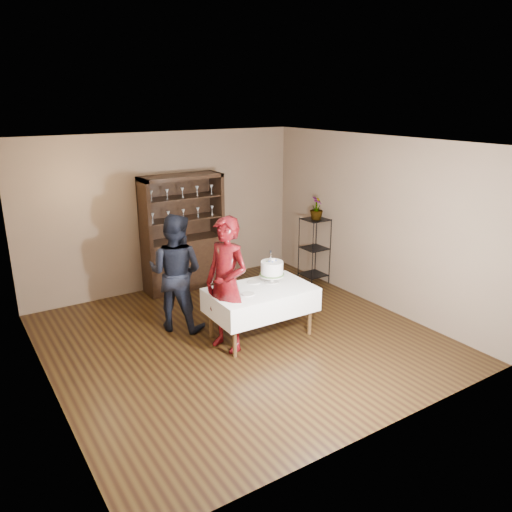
{
  "coord_description": "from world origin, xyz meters",
  "views": [
    {
      "loc": [
        -3.25,
        -5.43,
        3.24
      ],
      "look_at": [
        0.32,
        0.1,
        1.14
      ],
      "focal_mm": 35.0,
      "sensor_mm": 36.0,
      "label": 1
    }
  ],
  "objects_px": {
    "man": "(176,272)",
    "potted_plant": "(316,208)",
    "cake_table": "(261,300)",
    "woman": "(227,285)",
    "china_hutch": "(184,251)",
    "plant_etagere": "(314,248)",
    "cake": "(272,269)"
  },
  "relations": [
    {
      "from": "cake_table",
      "to": "potted_plant",
      "type": "bearing_deg",
      "value": 31.99
    },
    {
      "from": "potted_plant",
      "to": "china_hutch",
      "type": "bearing_deg",
      "value": 151.95
    },
    {
      "from": "plant_etagere",
      "to": "cake_table",
      "type": "bearing_deg",
      "value": -147.41
    },
    {
      "from": "man",
      "to": "cake_table",
      "type": "bearing_deg",
      "value": -178.25
    },
    {
      "from": "plant_etagere",
      "to": "cake",
      "type": "relative_size",
      "value": 2.45
    },
    {
      "from": "cake",
      "to": "woman",
      "type": "bearing_deg",
      "value": -168.78
    },
    {
      "from": "china_hutch",
      "to": "potted_plant",
      "type": "relative_size",
      "value": 4.9
    },
    {
      "from": "plant_etagere",
      "to": "potted_plant",
      "type": "height_order",
      "value": "potted_plant"
    },
    {
      "from": "cake_table",
      "to": "cake",
      "type": "xyz_separation_m",
      "value": [
        0.27,
        0.12,
        0.37
      ]
    },
    {
      "from": "cake_table",
      "to": "woman",
      "type": "height_order",
      "value": "woman"
    },
    {
      "from": "plant_etagere",
      "to": "cake_table",
      "type": "relative_size",
      "value": 0.82
    },
    {
      "from": "china_hutch",
      "to": "man",
      "type": "height_order",
      "value": "china_hutch"
    },
    {
      "from": "man",
      "to": "potted_plant",
      "type": "distance_m",
      "value": 2.91
    },
    {
      "from": "plant_etagere",
      "to": "woman",
      "type": "height_order",
      "value": "woman"
    },
    {
      "from": "china_hutch",
      "to": "woman",
      "type": "height_order",
      "value": "china_hutch"
    },
    {
      "from": "cake_table",
      "to": "man",
      "type": "height_order",
      "value": "man"
    },
    {
      "from": "plant_etagere",
      "to": "man",
      "type": "relative_size",
      "value": 0.7
    },
    {
      "from": "cake",
      "to": "plant_etagere",
      "type": "bearing_deg",
      "value": 33.79
    },
    {
      "from": "cake_table",
      "to": "cake",
      "type": "height_order",
      "value": "cake"
    },
    {
      "from": "woman",
      "to": "man",
      "type": "xyz_separation_m",
      "value": [
        -0.3,
        0.94,
        -0.05
      ]
    },
    {
      "from": "plant_etagere",
      "to": "cake",
      "type": "bearing_deg",
      "value": -146.21
    },
    {
      "from": "woman",
      "to": "cake",
      "type": "distance_m",
      "value": 0.85
    },
    {
      "from": "cake",
      "to": "potted_plant",
      "type": "distance_m",
      "value": 2.09
    },
    {
      "from": "cake_table",
      "to": "woman",
      "type": "relative_size",
      "value": 0.8
    },
    {
      "from": "woman",
      "to": "china_hutch",
      "type": "bearing_deg",
      "value": 150.14
    },
    {
      "from": "cake_table",
      "to": "potted_plant",
      "type": "height_order",
      "value": "potted_plant"
    },
    {
      "from": "china_hutch",
      "to": "cake",
      "type": "bearing_deg",
      "value": -80.94
    },
    {
      "from": "cake_table",
      "to": "man",
      "type": "distance_m",
      "value": 1.28
    },
    {
      "from": "plant_etagere",
      "to": "woman",
      "type": "distance_m",
      "value": 2.89
    },
    {
      "from": "china_hutch",
      "to": "cake",
      "type": "distance_m",
      "value": 2.25
    },
    {
      "from": "cake",
      "to": "potted_plant",
      "type": "height_order",
      "value": "potted_plant"
    },
    {
      "from": "china_hutch",
      "to": "plant_etagere",
      "type": "xyz_separation_m",
      "value": [
        2.08,
        -1.05,
        -0.01
      ]
    }
  ]
}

